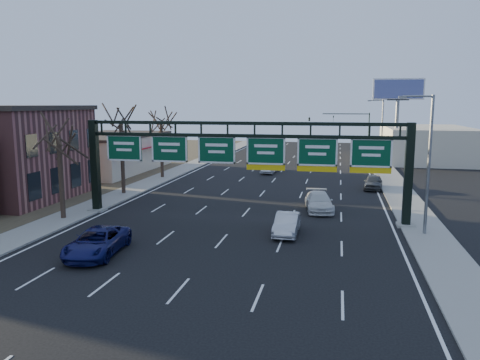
% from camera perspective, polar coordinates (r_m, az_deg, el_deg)
% --- Properties ---
extents(ground, '(160.00, 160.00, 0.00)m').
position_cam_1_polar(ground, '(27.51, -3.31, -8.60)').
color(ground, black).
rests_on(ground, ground).
extents(sidewalk_left, '(3.00, 120.00, 0.12)m').
position_cam_1_polar(sidewalk_left, '(50.07, -11.50, -0.55)').
color(sidewalk_left, gray).
rests_on(sidewalk_left, ground).
extents(sidewalk_right, '(3.00, 120.00, 0.12)m').
position_cam_1_polar(sidewalk_right, '(46.39, 18.96, -1.64)').
color(sidewalk_right, gray).
rests_on(sidewalk_right, ground).
extents(dirt_strip_left, '(21.00, 120.00, 0.06)m').
position_cam_1_polar(dirt_strip_left, '(56.01, -23.04, -0.11)').
color(dirt_strip_left, '#473D2B').
rests_on(dirt_strip_left, ground).
extents(lane_markings, '(21.60, 120.00, 0.01)m').
position_cam_1_polar(lane_markings, '(46.55, 3.13, -1.18)').
color(lane_markings, white).
rests_on(lane_markings, ground).
extents(sign_gantry, '(24.60, 1.20, 7.20)m').
position_cam_1_polar(sign_gantry, '(34.15, 0.39, 2.87)').
color(sign_gantry, black).
rests_on(sign_gantry, ground).
extents(brick_block, '(10.40, 12.40, 8.30)m').
position_cam_1_polar(brick_block, '(46.26, -26.13, 3.02)').
color(brick_block, '#8B4C4C').
rests_on(brick_block, ground).
extents(cream_strip, '(10.90, 18.40, 4.70)m').
position_cam_1_polar(cream_strip, '(61.54, -15.70, 3.25)').
color(cream_strip, beige).
rests_on(cream_strip, ground).
extents(building_right_distant, '(12.00, 20.00, 5.00)m').
position_cam_1_polar(building_right_distant, '(76.61, 21.73, 4.16)').
color(building_right_distant, beige).
rests_on(building_right_distant, ground).
extents(tree_gantry, '(3.60, 3.60, 8.48)m').
position_cam_1_polar(tree_gantry, '(36.14, -21.35, 6.54)').
color(tree_gantry, black).
rests_on(tree_gantry, sidewalk_left).
extents(tree_mid, '(3.60, 3.60, 9.24)m').
position_cam_1_polar(tree_mid, '(44.83, -14.37, 8.24)').
color(tree_mid, black).
rests_on(tree_mid, sidewalk_left).
extents(tree_far, '(3.60, 3.60, 8.86)m').
position_cam_1_polar(tree_far, '(53.99, -9.64, 8.13)').
color(tree_far, black).
rests_on(tree_far, sidewalk_left).
extents(streetlight_near, '(2.15, 0.22, 9.00)m').
position_cam_1_polar(streetlight_near, '(31.92, 21.84, 2.57)').
color(streetlight_near, slate).
rests_on(streetlight_near, sidewalk_right).
extents(streetlight_far, '(2.15, 0.22, 9.00)m').
position_cam_1_polar(streetlight_far, '(65.57, 16.81, 5.94)').
color(streetlight_far, slate).
rests_on(streetlight_far, sidewalk_right).
extents(billboard_right, '(7.00, 0.50, 12.00)m').
position_cam_1_polar(billboard_right, '(70.70, 18.70, 9.29)').
color(billboard_right, slate).
rests_on(billboard_right, ground).
extents(traffic_signal_mast, '(10.16, 0.54, 7.00)m').
position_cam_1_polar(traffic_signal_mast, '(80.32, 11.08, 6.99)').
color(traffic_signal_mast, black).
rests_on(traffic_signal_mast, ground).
extents(car_blue_suv, '(2.96, 5.53, 1.48)m').
position_cam_1_polar(car_blue_suv, '(27.78, -17.01, -7.23)').
color(car_blue_suv, '#121551').
rests_on(car_blue_suv, ground).
extents(car_silver_sedan, '(1.49, 4.18, 1.37)m').
position_cam_1_polar(car_silver_sedan, '(30.79, 5.74, -5.35)').
color(car_silver_sedan, '#B8B9BD').
rests_on(car_silver_sedan, ground).
extents(car_white_wagon, '(2.70, 5.19, 1.44)m').
position_cam_1_polar(car_white_wagon, '(37.86, 9.61, -2.62)').
color(car_white_wagon, silver).
rests_on(car_white_wagon, ground).
extents(car_grey_far, '(2.13, 4.36, 1.43)m').
position_cam_1_polar(car_grey_far, '(48.56, 15.95, -0.24)').
color(car_grey_far, '#414446').
rests_on(car_grey_far, ground).
extents(car_silver_distant, '(1.73, 4.36, 1.41)m').
position_cam_1_polar(car_silver_distant, '(57.73, 3.60, 1.55)').
color(car_silver_distant, silver).
rests_on(car_silver_distant, ground).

